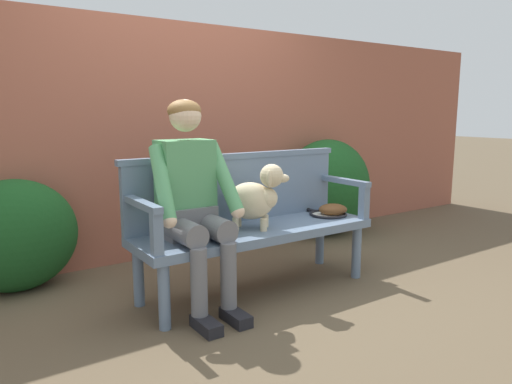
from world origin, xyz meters
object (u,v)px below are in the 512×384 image
(garden_bench, at_px, (256,236))
(person_seated, at_px, (192,197))
(baseball_glove, at_px, (333,209))
(dog_on_bench, at_px, (256,197))
(tennis_racket, at_px, (325,214))

(garden_bench, height_order, person_seated, person_seated)
(garden_bench, relative_size, baseball_glove, 7.83)
(garden_bench, distance_m, dog_on_bench, 0.28)
(person_seated, bearing_deg, baseball_glove, 0.47)
(person_seated, bearing_deg, tennis_racket, 2.56)
(person_seated, height_order, dog_on_bench, person_seated)
(person_seated, xyz_separation_m, baseball_glove, (1.21, 0.01, -0.22))
(garden_bench, xyz_separation_m, tennis_racket, (0.68, 0.03, 0.07))
(tennis_racket, bearing_deg, garden_bench, -177.06)
(dog_on_bench, bearing_deg, garden_bench, 57.65)
(person_seated, bearing_deg, garden_bench, 2.04)
(dog_on_bench, height_order, baseball_glove, dog_on_bench)
(garden_bench, relative_size, tennis_racket, 2.98)
(garden_bench, height_order, baseball_glove, baseball_glove)
(garden_bench, bearing_deg, person_seated, -177.96)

